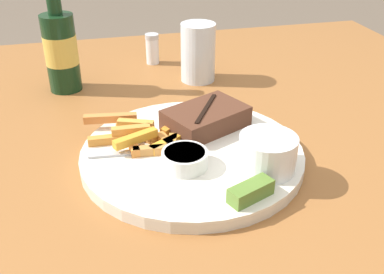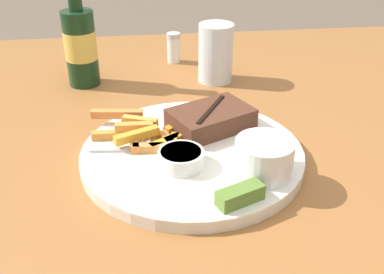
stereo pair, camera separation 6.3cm
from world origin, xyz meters
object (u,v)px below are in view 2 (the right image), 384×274
dipping_sauce_cup (181,158)px  pickle_spear (240,195)px  coleslaw_cup (264,156)px  drinking_glass (216,53)px  dinner_plate (192,155)px  beer_bottle (80,43)px  fork_utensil (133,149)px  salt_shaker (174,48)px  steak_portion (211,119)px  knife_utensil (190,133)px

dipping_sauce_cup → pickle_spear: size_ratio=0.99×
coleslaw_cup → drinking_glass: size_ratio=0.67×
dinner_plate → coleslaw_cup: size_ratio=4.15×
coleslaw_cup → beer_bottle: (-0.26, 0.37, 0.04)m
fork_utensil → salt_shaker: (0.09, 0.39, 0.01)m
steak_portion → coleslaw_cup: coleslaw_cup is taller
dipping_sauce_cup → salt_shaker: 0.44m
coleslaw_cup → dinner_plate: bearing=139.7°
beer_bottle → salt_shaker: beer_bottle is taller
dinner_plate → fork_utensil: bearing=174.5°
dipping_sauce_cup → knife_utensil: size_ratio=0.37×
drinking_glass → fork_utensil: bearing=-120.5°
knife_utensil → drinking_glass: (0.08, 0.25, 0.04)m
coleslaw_cup → fork_utensil: 0.19m
knife_utensil → drinking_glass: bearing=-10.1°
pickle_spear → drinking_glass: bearing=84.4°
steak_portion → coleslaw_cup: (0.05, -0.13, 0.01)m
dipping_sauce_cup → drinking_glass: size_ratio=0.54×
steak_portion → dipping_sauce_cup: 0.12m
beer_bottle → drinking_glass: (0.26, -0.01, -0.03)m
steak_portion → fork_utensil: size_ratio=1.06×
knife_utensil → salt_shaker: salt_shaker is taller
fork_utensil → dinner_plate: bearing=-0.0°
dinner_plate → drinking_glass: 0.30m
dinner_plate → pickle_spear: size_ratio=5.05×
drinking_glass → dinner_plate: bearing=-105.9°
dinner_plate → fork_utensil: (-0.08, 0.01, 0.01)m
dipping_sauce_cup → coleslaw_cup: bearing=-16.3°
steak_portion → beer_bottle: (-0.21, 0.24, 0.05)m
dinner_plate → beer_bottle: bearing=120.2°
drinking_glass → pickle_spear: bearing=-95.6°
knife_utensil → beer_bottle: beer_bottle is taller
drinking_glass → salt_shaker: bearing=122.6°
beer_bottle → coleslaw_cup: bearing=-55.2°
fork_utensil → knife_utensil: 0.09m
dinner_plate → beer_bottle: 0.36m
dipping_sauce_cup → pickle_spear: bearing=-54.4°
beer_bottle → drinking_glass: beer_bottle is taller
fork_utensil → pickle_spear: bearing=-41.6°
coleslaw_cup → pickle_spear: bearing=-127.4°
dipping_sauce_cup → salt_shaker: bearing=86.3°
coleslaw_cup → fork_utensil: size_ratio=0.57×
fork_utensil → salt_shaker: size_ratio=2.07×
pickle_spear → fork_utensil: pickle_spear is taller
dinner_plate → pickle_spear: pickle_spear is taller
steak_portion → beer_bottle: size_ratio=0.62×
steak_portion → dipping_sauce_cup: size_ratio=2.32×
pickle_spear → dinner_plate: bearing=108.2°
dipping_sauce_cup → salt_shaker: size_ratio=0.95×
steak_portion → pickle_spear: size_ratio=2.28×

